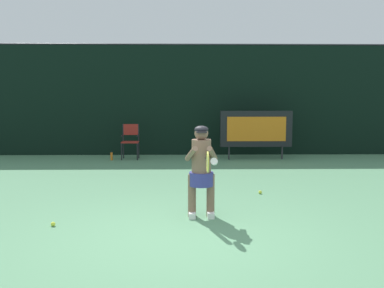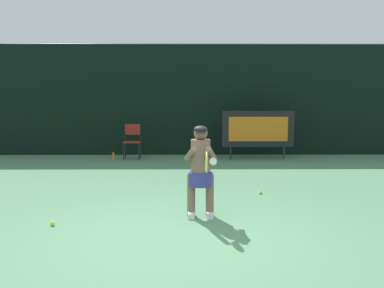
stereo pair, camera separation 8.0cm
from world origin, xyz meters
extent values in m
cube|color=#548861|center=(0.00, 0.00, -0.01)|extent=(18.00, 22.00, 0.02)
cube|color=black|center=(0.00, 8.50, 1.80)|extent=(18.00, 0.12, 3.60)
cylinder|color=#38383D|center=(0.00, 8.50, 3.63)|extent=(18.00, 0.05, 0.05)
cube|color=black|center=(2.25, 7.36, 0.95)|extent=(2.20, 0.20, 1.10)
cube|color=orange|center=(2.25, 7.25, 0.95)|extent=(1.80, 0.01, 0.75)
cylinder|color=#2D2D33|center=(1.43, 7.36, 0.20)|extent=(0.05, 0.05, 0.40)
cylinder|color=#2D2D33|center=(3.08, 7.36, 0.20)|extent=(0.05, 0.05, 0.40)
cylinder|color=black|center=(-1.86, 7.23, 0.26)|extent=(0.04, 0.04, 0.52)
cylinder|color=black|center=(-1.39, 7.23, 0.26)|extent=(0.04, 0.04, 0.52)
cylinder|color=black|center=(-1.86, 7.64, 0.26)|extent=(0.04, 0.04, 0.52)
cylinder|color=black|center=(-1.39, 7.64, 0.26)|extent=(0.04, 0.04, 0.52)
cube|color=maroon|center=(-1.62, 7.44, 0.54)|extent=(0.52, 0.44, 0.03)
cylinder|color=black|center=(-1.86, 7.64, 0.80)|extent=(0.04, 0.04, 0.56)
cylinder|color=black|center=(-1.39, 7.64, 0.80)|extent=(0.04, 0.04, 0.56)
cube|color=maroon|center=(-1.62, 7.64, 0.91)|extent=(0.48, 0.02, 0.34)
cylinder|color=black|center=(-1.86, 7.44, 0.74)|extent=(0.04, 0.44, 0.04)
cylinder|color=black|center=(-1.39, 7.44, 0.74)|extent=(0.04, 0.44, 0.04)
cylinder|color=orange|center=(-2.18, 7.26, 0.12)|extent=(0.07, 0.07, 0.24)
cylinder|color=black|center=(-2.18, 7.26, 0.25)|extent=(0.03, 0.03, 0.03)
cube|color=white|center=(0.17, 0.99, 0.04)|extent=(0.11, 0.26, 0.09)
cube|color=white|center=(0.47, 0.99, 0.04)|extent=(0.11, 0.26, 0.09)
cylinder|color=brown|center=(0.17, 1.04, 0.35)|extent=(0.13, 0.13, 0.69)
cylinder|color=brown|center=(0.47, 1.04, 0.35)|extent=(0.13, 0.13, 0.69)
cylinder|color=navy|center=(0.32, 1.04, 0.62)|extent=(0.39, 0.39, 0.22)
cylinder|color=brown|center=(0.32, 1.04, 0.97)|extent=(0.31, 0.31, 0.56)
sphere|color=brown|center=(0.32, 1.04, 1.35)|extent=(0.22, 0.22, 0.22)
ellipsoid|color=black|center=(0.32, 1.04, 1.41)|extent=(0.22, 0.22, 0.12)
cube|color=black|center=(0.32, 0.94, 1.38)|extent=(0.17, 0.12, 0.02)
cylinder|color=brown|center=(0.15, 0.88, 1.05)|extent=(0.21, 0.51, 0.30)
cylinder|color=brown|center=(0.48, 0.88, 1.05)|extent=(0.21, 0.51, 0.30)
cylinder|color=white|center=(0.50, 0.76, 0.95)|extent=(0.13, 0.11, 0.12)
cylinder|color=black|center=(0.39, 0.73, 0.99)|extent=(0.03, 0.28, 0.03)
torus|color=#D1CA47|center=(0.39, 0.43, 0.99)|extent=(0.02, 0.31, 0.31)
ellipsoid|color=silver|center=(0.39, 0.43, 0.99)|extent=(0.01, 0.26, 0.26)
sphere|color=#CCDB3D|center=(1.56, 2.64, 0.03)|extent=(0.07, 0.07, 0.07)
sphere|color=#CCDB3D|center=(-1.92, 0.56, 0.03)|extent=(0.07, 0.07, 0.07)
camera|label=1|loc=(0.04, -5.70, 1.93)|focal=39.97mm
camera|label=2|loc=(0.12, -5.70, 1.93)|focal=39.97mm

